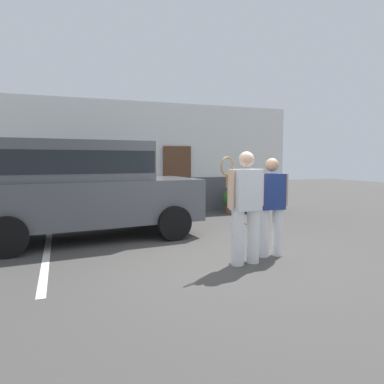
% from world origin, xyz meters
% --- Properties ---
extents(ground_plane, '(40.00, 40.00, 0.00)m').
position_xyz_m(ground_plane, '(0.00, 0.00, 0.00)').
color(ground_plane, '#423F3D').
extents(parking_stripe_0, '(0.12, 4.40, 0.01)m').
position_xyz_m(parking_stripe_0, '(-2.88, 1.50, 0.00)').
color(parking_stripe_0, silver).
rests_on(parking_stripe_0, ground_plane).
extents(house_frontage, '(9.71, 0.40, 3.44)m').
position_xyz_m(house_frontage, '(0.01, 5.71, 1.62)').
color(house_frontage, white).
rests_on(house_frontage, ground_plane).
extents(parked_suv, '(4.76, 2.50, 2.05)m').
position_xyz_m(parked_suv, '(-2.15, 2.57, 1.15)').
color(parked_suv, '#4C4F54').
rests_on(parked_suv, ground_plane).
extents(tennis_player_man, '(0.80, 0.32, 1.80)m').
position_xyz_m(tennis_player_man, '(0.14, -0.26, 0.94)').
color(tennis_player_man, white).
rests_on(tennis_player_man, ground_plane).
extents(tennis_player_woman, '(0.88, 0.29, 1.70)m').
position_xyz_m(tennis_player_woman, '(0.78, 0.00, 0.88)').
color(tennis_player_woman, white).
rests_on(tennis_player_woman, ground_plane).
extents(potted_plant_by_porch, '(0.56, 0.56, 0.73)m').
position_xyz_m(potted_plant_by_porch, '(2.46, 4.85, 0.41)').
color(potted_plant_by_porch, '#9E5638').
rests_on(potted_plant_by_porch, ground_plane).
extents(potted_plant_secondary, '(0.66, 0.66, 0.87)m').
position_xyz_m(potted_plant_secondary, '(3.28, 4.65, 0.48)').
color(potted_plant_secondary, gray).
rests_on(potted_plant_secondary, ground_plane).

